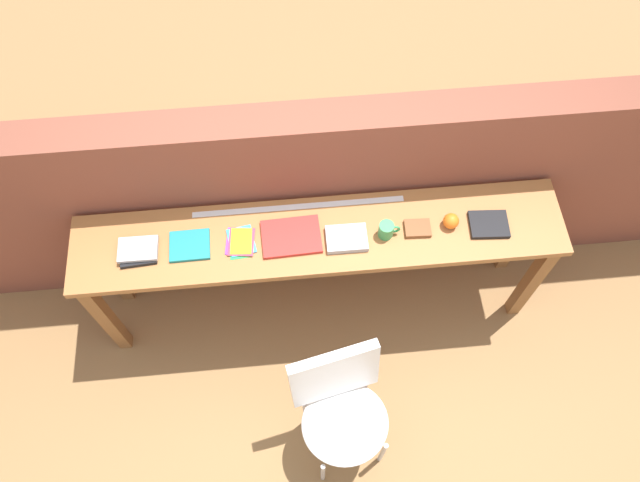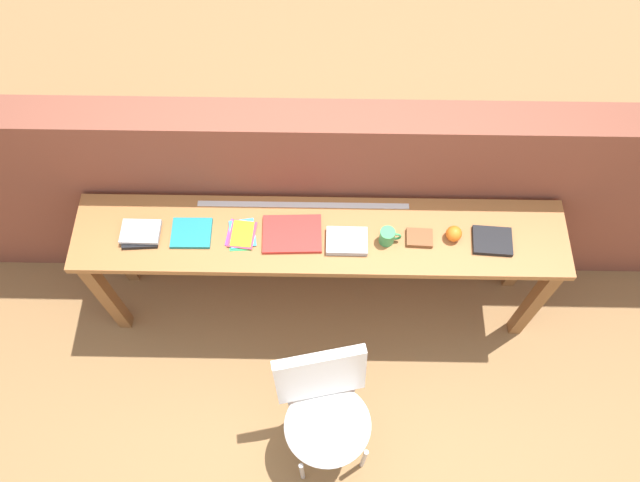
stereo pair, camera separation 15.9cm
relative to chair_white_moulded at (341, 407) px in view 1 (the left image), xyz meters
The scene contains 14 objects.
ground_plane 0.72m from the chair_white_moulded, 94.34° to the left, with size 40.00×40.00×0.00m, color olive.
brick_wall_back 1.14m from the chair_white_moulded, 91.88° to the left, with size 6.00×0.20×1.39m, color brown.
sideboard 0.82m from the chair_white_moulded, 92.69° to the left, with size 2.50×0.44×0.88m.
chair_white_moulded is the anchor object (origin of this frame).
book_stack_leftmost 1.26m from the chair_white_moulded, 140.67° to the left, with size 0.19×0.17×0.04m.
magazine_cycling 1.10m from the chair_white_moulded, 131.33° to the left, with size 0.20×0.17×0.02m, color #19757A.
pamphlet_pile_colourful 0.96m from the chair_white_moulded, 119.19° to the left, with size 0.16×0.19×0.01m.
book_open_centre 0.88m from the chair_white_moulded, 102.83° to the left, with size 0.29×0.21×0.02m, color red.
book_grey_hardcover 0.83m from the chair_white_moulded, 82.55° to the left, with size 0.20×0.15×0.03m, color #9E9EA3.
mug 0.90m from the chair_white_moulded, 68.49° to the left, with size 0.11×0.08×0.09m.
leather_journal_brown 0.97m from the chair_white_moulded, 59.05° to the left, with size 0.13×0.10×0.02m, color brown.
sports_ball_small 1.07m from the chair_white_moulded, 51.10° to the left, with size 0.08×0.08×0.08m, color orange.
book_repair_rightmost 1.18m from the chair_white_moulded, 42.59° to the left, with size 0.19×0.16×0.02m, color black.
ruler_metal_back_edge 1.03m from the chair_white_moulded, 97.58° to the left, with size 1.09×0.03×0.00m, color silver.
Camera 1 is at (-0.13, -1.20, 3.63)m, focal length 35.00 mm.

